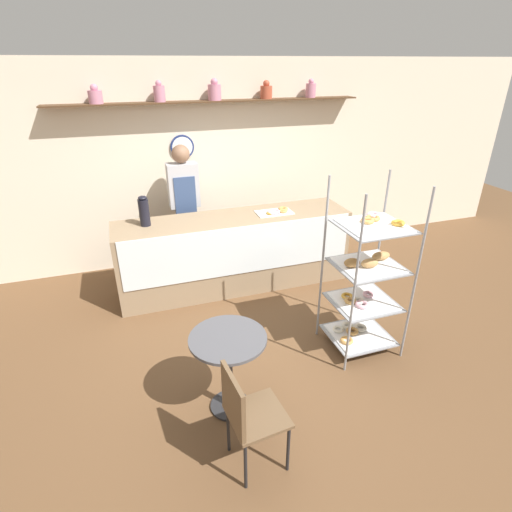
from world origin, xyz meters
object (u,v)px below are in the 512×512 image
pastry_rack (365,281)px  cafe_chair (246,411)px  person_worker (185,205)px  donut_tray_counter (276,212)px  cafe_table (228,356)px  coffee_carafe (144,211)px

pastry_rack → cafe_chair: pastry_rack is taller
person_worker → donut_tray_counter: (1.02, -0.65, 0.00)m
cafe_table → cafe_chair: size_ratio=0.84×
coffee_carafe → donut_tray_counter: 1.58m
pastry_rack → cafe_table: (-1.46, -0.38, -0.22)m
pastry_rack → donut_tray_counter: (-0.32, 1.55, 0.21)m
donut_tray_counter → coffee_carafe: bearing=176.3°
coffee_carafe → donut_tray_counter: size_ratio=0.78×
cafe_table → cafe_chair: 0.56m
pastry_rack → coffee_carafe: (-1.88, 1.65, 0.36)m
cafe_table → pastry_rack: bearing=14.6°
person_worker → cafe_table: person_worker is taller
pastry_rack → person_worker: (-1.34, 2.20, 0.20)m
pastry_rack → cafe_chair: bearing=-147.7°
person_worker → cafe_table: 2.62m
pastry_rack → coffee_carafe: pastry_rack is taller
pastry_rack → coffee_carafe: bearing=138.7°
donut_tray_counter → pastry_rack: bearing=-78.5°
pastry_rack → cafe_table: bearing=-165.4°
person_worker → coffee_carafe: (-0.54, -0.55, 0.16)m
donut_tray_counter → cafe_chair: bearing=-115.2°
cafe_table → coffee_carafe: size_ratio=2.05×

